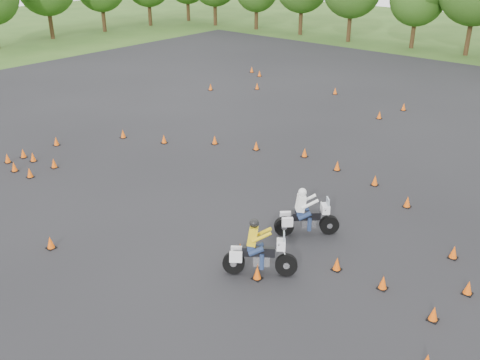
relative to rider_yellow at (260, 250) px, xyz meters
The scene contains 5 objects.
ground 3.81m from the rider_yellow, 169.43° to the right, with size 140.00×140.00×0.00m, color #2D5119.
asphalt_pad 6.51m from the rider_yellow, 124.28° to the left, with size 62.00×62.00×0.00m, color black.
traffic_cones 5.70m from the rider_yellow, 124.57° to the left, with size 31.77×33.07×0.45m.
rider_yellow is the anchor object (origin of this frame).
rider_white 3.20m from the rider_yellow, 95.10° to the left, with size 2.42×0.74×1.87m, color white, non-canonical shape.
Camera 1 is at (12.55, -10.98, 10.18)m, focal length 40.00 mm.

